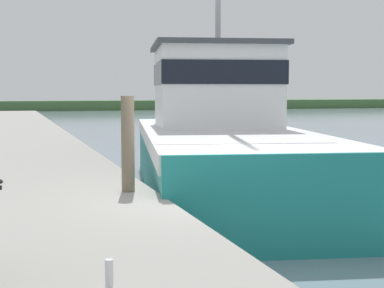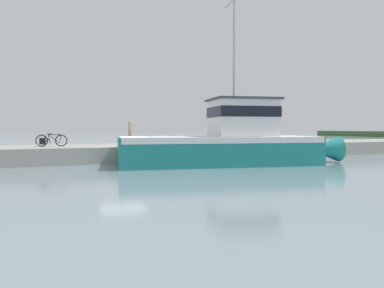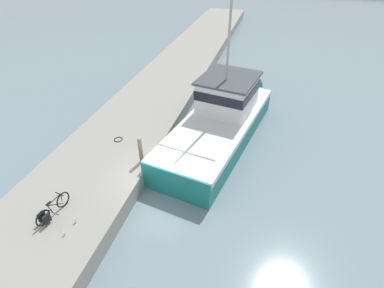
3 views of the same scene
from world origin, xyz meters
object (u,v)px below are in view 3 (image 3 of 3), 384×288
mooring_post (141,150)px  water_bottle_by_bike (75,220)px  fishing_boat_main (222,118)px  bicycle_touring (50,211)px  water_bottle_on_curb (64,234)px

mooring_post → water_bottle_by_bike: bearing=-103.2°
fishing_boat_main → bicycle_touring: 10.81m
water_bottle_on_curb → bicycle_touring: bearing=147.4°
bicycle_touring → water_bottle_by_bike: 1.13m
bicycle_touring → water_bottle_on_curb: bearing=-23.6°
fishing_boat_main → mooring_post: (-3.30, -4.89, 0.34)m
bicycle_touring → water_bottle_on_curb: (1.05, -0.67, -0.27)m
water_bottle_by_bike → water_bottle_on_curb: size_ratio=1.33×
water_bottle_on_curb → fishing_boat_main: bearing=66.3°
bicycle_touring → fishing_boat_main: bearing=68.7°
bicycle_touring → mooring_post: 4.96m
fishing_boat_main → water_bottle_by_bike: fishing_boat_main is taller
mooring_post → water_bottle_by_bike: (-1.04, -4.44, -0.62)m
bicycle_touring → mooring_post: mooring_post is taller
fishing_boat_main → water_bottle_by_bike: size_ratio=54.96×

